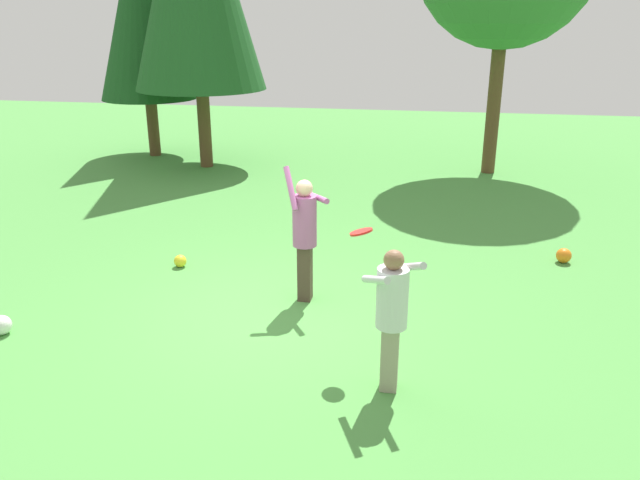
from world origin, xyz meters
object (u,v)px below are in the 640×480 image
at_px(ball_orange, 564,256).
at_px(ball_yellow, 180,261).
at_px(frisbee, 361,232).
at_px(person_thrower, 305,229).
at_px(ball_white, 1,325).
at_px(tree_far_left, 143,11).
at_px(person_catcher, 392,309).

height_order(ball_orange, ball_yellow, ball_orange).
bearing_deg(ball_orange, frisbee, -130.56).
bearing_deg(ball_yellow, ball_orange, 11.93).
height_order(frisbee, ball_orange, frisbee).
bearing_deg(frisbee, person_thrower, 124.66).
bearing_deg(ball_orange, ball_white, -152.90).
bearing_deg(tree_far_left, ball_orange, -33.37).
bearing_deg(person_thrower, ball_yellow, -145.12).
distance_m(person_catcher, ball_yellow, 4.75).
bearing_deg(frisbee, ball_white, -175.38).
bearing_deg(ball_yellow, person_catcher, -38.86).
relative_size(person_catcher, frisbee, 4.83).
height_order(person_thrower, ball_orange, person_thrower).
bearing_deg(frisbee, person_catcher, -59.42).
distance_m(frisbee, tree_far_left, 12.88).
bearing_deg(ball_white, frisbee, 4.62).
distance_m(ball_white, tree_far_left, 11.70).
height_order(ball_white, tree_far_left, tree_far_left).
height_order(person_catcher, tree_far_left, tree_far_left).
bearing_deg(person_catcher, ball_white, 55.49).
bearing_deg(person_thrower, tree_far_left, -179.32).
bearing_deg(ball_yellow, tree_far_left, 116.73).
height_order(person_thrower, frisbee, person_thrower).
distance_m(frisbee, ball_yellow, 4.16).
xyz_separation_m(ball_white, tree_far_left, (-2.70, 10.70, 3.89)).
height_order(ball_yellow, tree_far_left, tree_far_left).
height_order(person_catcher, ball_white, person_catcher).
bearing_deg(ball_white, tree_far_left, 104.15).
distance_m(person_catcher, tree_far_left, 13.82).
distance_m(frisbee, ball_white, 4.83).
distance_m(person_catcher, frisbee, 1.02).
distance_m(person_thrower, frisbee, 1.73).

